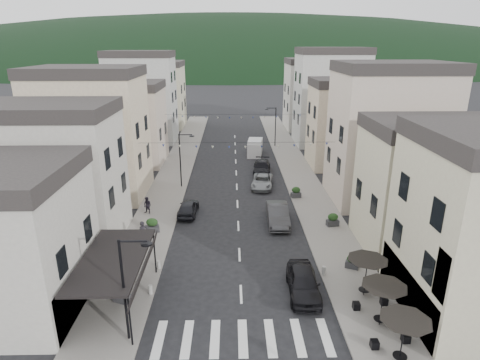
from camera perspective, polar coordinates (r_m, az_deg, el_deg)
The scene contains 26 objects.
sidewalk_left at distance 50.49m, azimuth -9.10°, elevation 1.36°, with size 4.00×76.00×0.12m, color slate.
sidewalk_right at distance 50.64m, azimuth 7.96°, elevation 1.47°, with size 4.00×76.00×0.12m, color slate.
hill_backdrop at distance 316.04m, azimuth -1.16°, elevation 16.21°, with size 640.00×360.00×70.00m, color black.
boutique_awning at distance 24.84m, azimuth -17.07°, elevation -10.86°, with size 3.77×7.50×3.28m.
buildings_row_left at distance 55.96m, azimuth -15.86°, elevation 9.00°, with size 10.20×54.16×14.00m.
buildings_row_right at distance 55.10m, azimuth 14.82°, elevation 9.15°, with size 10.20×54.16×14.50m.
cafe_terrace at distance 23.91m, azimuth 19.77°, elevation -14.55°, with size 2.50×8.10×2.53m.
streetlamp_left_near at distance 21.70m, azimuth -15.59°, elevation -13.56°, with size 1.70×0.56×6.00m.
streetlamp_left_far at distance 43.54m, azimuth -8.17°, elevation 3.56°, with size 1.70×0.56×6.00m.
streetlamp_right_far at distance 61.09m, azimuth 4.82°, elevation 8.12°, with size 1.70×0.56×6.00m.
bollards at distance 25.78m, azimuth 0.17°, elevation -15.79°, with size 11.66×10.26×0.60m.
bunting_near at distance 38.85m, azimuth -0.40°, elevation 4.86°, with size 19.00×0.28×0.62m.
bunting_far at distance 54.51m, azimuth -0.65°, elevation 8.96°, with size 19.00×0.28×0.62m.
parked_car_a at distance 26.35m, azimuth 9.00°, elevation -14.18°, with size 1.91×4.76×1.62m, color black.
parked_car_b at distance 35.42m, azimuth 5.38°, elevation -4.90°, with size 1.78×5.09×1.68m, color #2F2F31.
parked_car_c at distance 44.09m, azimuth 3.18°, elevation -0.20°, with size 2.21×4.79×1.33m, color gray.
parked_car_d at distance 48.88m, azimuth 3.14°, elevation 1.81°, with size 2.04×5.03×1.46m, color black.
parked_car_e at distance 37.37m, azimuth -7.40°, elevation -3.90°, with size 1.65×4.09×1.39m, color black.
delivery_van at distance 56.94m, azimuth 2.16°, elevation 4.72°, with size 2.45×4.99×2.30m.
pedestrian_a at distance 32.27m, azimuth -13.58°, elevation -7.37°, with size 0.71×0.47×1.95m, color black.
pedestrian_b at distance 37.94m, azimuth -13.03°, elevation -3.54°, with size 0.77×0.60×1.59m, color #26212D.
planter_la at distance 26.32m, azimuth -16.53°, elevation -15.24°, with size 1.13×0.89×1.11m.
planter_lb at distance 34.33m, azimuth -12.38°, elevation -6.31°, with size 1.23×0.90×1.23m.
planter_ra at distance 29.66m, azimuth 15.67°, elevation -11.09°, with size 1.03×0.82×1.02m.
planter_rb at distance 35.57m, azimuth 13.06°, elevation -5.52°, with size 1.11×0.74×1.14m.
planter_rc at distance 41.27m, azimuth 7.97°, elevation -1.74°, with size 1.08×0.73×1.12m.
Camera 1 is at (-0.52, -15.68, 15.11)m, focal length 30.00 mm.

